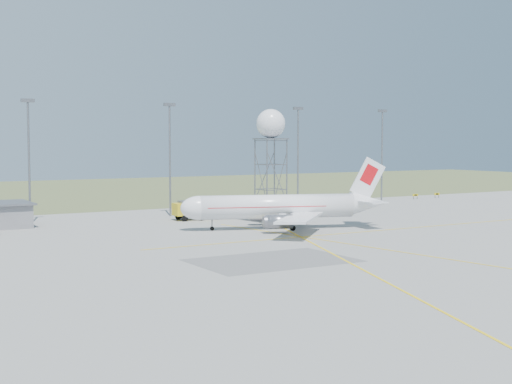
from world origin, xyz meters
TOP-DOWN VIEW (x-y plane):
  - ground at (0.00, 0.00)m, footprint 400.00×400.00m
  - grass_strip at (0.00, 140.00)m, footprint 400.00×120.00m
  - mast_a at (-35.00, 66.00)m, footprint 2.20×0.50m
  - mast_b at (-10.00, 66.00)m, footprint 2.20×0.50m
  - mast_c at (18.00, 66.00)m, footprint 2.20×0.50m
  - mast_d at (40.00, 66.00)m, footprint 2.20×0.50m
  - taxi_sign_near at (55.60, 72.00)m, footprint 1.60×0.17m
  - taxi_sign_far at (62.60, 72.00)m, footprint 1.60×0.17m
  - airliner_main at (-3.21, 39.45)m, footprint 31.92×30.10m
  - radar_tower at (7.65, 59.74)m, footprint 5.41×5.41m
  - fire_truck at (-8.09, 57.94)m, footprint 8.83×3.89m

SIDE VIEW (x-z plane):
  - ground at x=0.00m, z-range 0.00..0.00m
  - grass_strip at x=0.00m, z-range 0.00..0.03m
  - taxi_sign_near at x=55.60m, z-range 0.29..1.49m
  - taxi_sign_far at x=62.60m, z-range 0.29..1.49m
  - fire_truck at x=-8.09m, z-range -0.07..3.40m
  - airliner_main at x=-3.21m, z-range -2.15..8.98m
  - radar_tower at x=7.65m, z-range 1.20..20.78m
  - mast_a at x=-35.00m, z-range 1.82..22.32m
  - mast_b at x=-10.00m, z-range 1.82..22.32m
  - mast_c at x=18.00m, z-range 1.82..22.32m
  - mast_d at x=40.00m, z-range 1.82..22.32m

